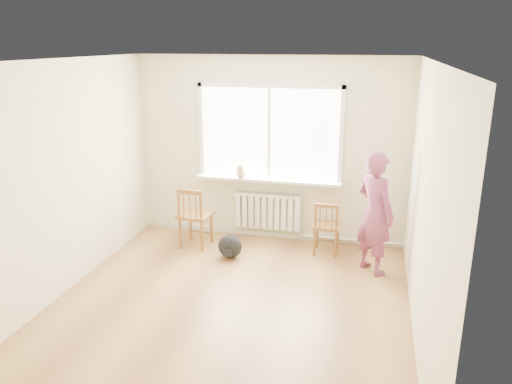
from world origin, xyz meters
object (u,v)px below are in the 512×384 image
Objects in this scene: chair_right at (326,228)px; cat at (242,171)px; person at (375,213)px; chair_left at (194,217)px; backpack at (230,246)px.

chair_right is 1.48m from cat.
person is (0.63, -0.39, 0.40)m from chair_right.
cat is (0.58, 0.47, 0.60)m from chair_left.
person is at bearing 1.08° from backpack.
cat is 1.16× the size of backpack.
chair_left is 0.71m from backpack.
person is 2.01m from backpack.
chair_left is at bearing 6.80° from chair_right.
chair_right is 2.02× the size of cat.
backpack is at bearing 19.46° from chair_right.
chair_right is (1.88, 0.19, -0.06)m from chair_left.
cat is at bearing 26.53° from person.
chair_left is 0.57× the size of person.
person reaches higher than cat.
cat is 1.14m from backpack.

